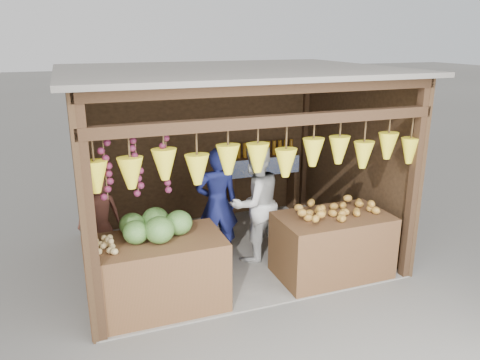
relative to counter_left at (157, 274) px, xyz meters
name	(u,v)px	position (x,y,z in m)	size (l,w,h in m)	color
ground	(230,253)	(1.26, 1.04, -0.43)	(80.00, 80.00, 0.00)	#514F49
stall_structure	(228,143)	(1.23, 0.99, 1.24)	(4.30, 3.30, 2.66)	slate
back_shelf	(263,167)	(2.31, 2.32, 0.44)	(1.25, 0.32, 1.32)	#382314
counter_left	(157,274)	(0.00, 0.00, 0.00)	(1.55, 0.85, 0.86)	#53371B
counter_right	(332,246)	(2.31, -0.02, -0.01)	(1.45, 0.85, 0.85)	#482E18
stool	(103,263)	(-0.53, 1.08, -0.29)	(0.31, 0.31, 0.29)	black
man_standing	(217,204)	(1.06, 0.98, 0.38)	(0.59, 0.39, 1.62)	#151A51
woman_standing	(255,203)	(1.54, 0.78, 0.41)	(0.82, 0.64, 1.68)	silver
vendor_seated	(99,214)	(-0.53, 1.08, 0.41)	(0.54, 0.35, 1.11)	#592E23
melon_pile	(150,224)	(-0.03, 0.10, 0.59)	(1.00, 0.50, 0.32)	#184B14
tanfruit_pile	(102,245)	(-0.57, -0.07, 0.49)	(0.34, 0.40, 0.13)	#A9904E
mango_pile	(341,208)	(2.38, -0.06, 0.53)	(1.40, 0.64, 0.22)	#D4471C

